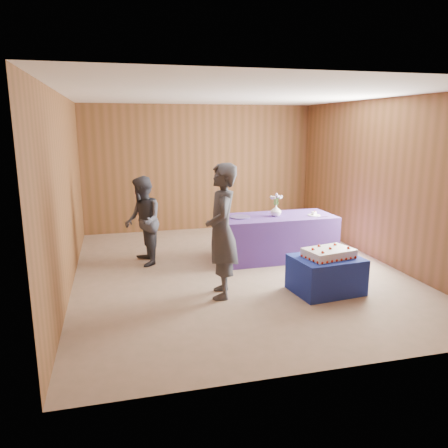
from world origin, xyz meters
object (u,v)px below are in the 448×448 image
object	(u,v)px
cake_table	(326,274)
serving_table	(275,237)
guest_left	(222,231)
guest_right	(143,221)
sheet_cake	(329,253)
vase	(276,211)

from	to	relation	value
cake_table	serving_table	distance (m)	1.67
guest_left	guest_right	bearing A→B (deg)	-139.63
guest_left	sheet_cake	bearing A→B (deg)	92.56
vase	cake_table	bearing A→B (deg)	-85.49
sheet_cake	vase	xyz separation A→B (m)	(-0.15, 1.64, 0.29)
guest_left	guest_right	world-z (taller)	guest_left
cake_table	serving_table	size ratio (longest dim) A/B	0.45
cake_table	guest_right	world-z (taller)	guest_right
serving_table	guest_left	distance (m)	2.02
sheet_cake	guest_right	world-z (taller)	guest_right
sheet_cake	guest_right	bearing A→B (deg)	129.67
guest_right	guest_left	bearing A→B (deg)	22.66
vase	sheet_cake	bearing A→B (deg)	-84.70
cake_table	guest_left	distance (m)	1.59
cake_table	sheet_cake	distance (m)	0.31
guest_right	vase	bearing A→B (deg)	77.65
sheet_cake	guest_right	size ratio (longest dim) A/B	0.51
vase	guest_left	bearing A→B (deg)	-132.57
serving_table	guest_left	xyz separation A→B (m)	(-1.32, -1.44, 0.52)
cake_table	vase	world-z (taller)	vase
serving_table	guest_right	bearing A→B (deg)	173.64
vase	guest_left	xyz separation A→B (m)	(-1.30, -1.42, 0.05)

